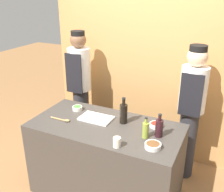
# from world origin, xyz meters

# --- Properties ---
(ground_plane) EXTENTS (14.00, 14.00, 0.00)m
(ground_plane) POSITION_xyz_m (0.00, 0.00, 0.00)
(ground_plane) COLOR olive
(cabinet_wall) EXTENTS (2.58, 0.18, 2.40)m
(cabinet_wall) POSITION_xyz_m (0.00, 1.14, 1.20)
(cabinet_wall) COLOR #B7844C
(cabinet_wall) RESTS_ON ground_plane
(counter) EXTENTS (1.64, 0.81, 0.90)m
(counter) POSITION_xyz_m (0.00, 0.00, 0.45)
(counter) COLOR #3D3833
(counter) RESTS_ON ground_plane
(sauce_bowl_green) EXTENTS (0.12, 0.12, 0.05)m
(sauce_bowl_green) POSITION_xyz_m (-0.48, 0.19, 0.92)
(sauce_bowl_green) COLOR silver
(sauce_bowl_green) RESTS_ON counter
(sauce_bowl_brown) EXTENTS (0.15, 0.15, 0.05)m
(sauce_bowl_brown) POSITION_xyz_m (0.59, -0.20, 0.92)
(sauce_bowl_brown) COLOR silver
(sauce_bowl_brown) RESTS_ON counter
(sauce_bowl_red) EXTENTS (0.14, 0.14, 0.04)m
(sauce_bowl_red) POSITION_xyz_m (0.50, 0.20, 0.92)
(sauce_bowl_red) COLOR silver
(sauce_bowl_red) RESTS_ON counter
(cutting_board) EXTENTS (0.36, 0.23, 0.02)m
(cutting_board) POSITION_xyz_m (-0.16, 0.08, 0.91)
(cutting_board) COLOR white
(cutting_board) RESTS_ON counter
(bottle_soy) EXTENTS (0.08, 0.08, 0.30)m
(bottle_soy) POSITION_xyz_m (0.15, 0.14, 1.01)
(bottle_soy) COLOR black
(bottle_soy) RESTS_ON counter
(bottle_wine) EXTENTS (0.08, 0.08, 0.25)m
(bottle_wine) POSITION_xyz_m (0.58, 0.03, 0.99)
(bottle_wine) COLOR black
(bottle_wine) RESTS_ON counter
(bottle_oil) EXTENTS (0.06, 0.06, 0.22)m
(bottle_oil) POSITION_xyz_m (0.47, -0.05, 0.98)
(bottle_oil) COLOR olive
(bottle_oil) RESTS_ON counter
(cup_cream) EXTENTS (0.07, 0.07, 0.10)m
(cup_cream) POSITION_xyz_m (0.28, -0.32, 0.94)
(cup_cream) COLOR silver
(cup_cream) RESTS_ON counter
(wooden_spoon) EXTENTS (0.25, 0.04, 0.03)m
(wooden_spoon) POSITION_xyz_m (-0.48, -0.11, 0.91)
(wooden_spoon) COLOR #B2844C
(wooden_spoon) RESTS_ON counter
(chef_left) EXTENTS (0.31, 0.31, 1.75)m
(chef_left) POSITION_xyz_m (-0.77, 0.72, 0.97)
(chef_left) COLOR #28282D
(chef_left) RESTS_ON ground_plane
(chef_right) EXTENTS (0.31, 0.31, 1.70)m
(chef_right) POSITION_xyz_m (0.77, 0.72, 0.95)
(chef_right) COLOR #28282D
(chef_right) RESTS_ON ground_plane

